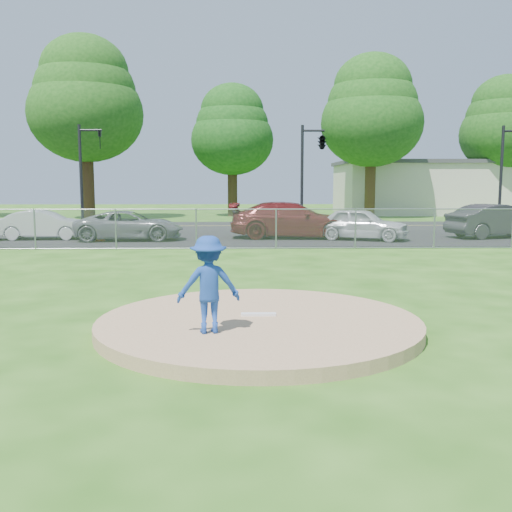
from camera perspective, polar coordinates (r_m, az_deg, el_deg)
The scene contains 21 objects.
ground at distance 19.50m, azimuth -0.57°, elevation 0.04°, with size 120.00×120.00×0.00m, color #245612.
pitchers_mound at distance 9.64m, azimuth 0.29°, elevation -6.82°, with size 5.40×5.40×0.20m, color tan.
pitching_rubber at distance 9.80m, azimuth 0.26°, elevation -5.85°, with size 0.60×0.15×0.04m, color white.
chain_link_fence at distance 21.41m, azimuth -0.65°, elevation 2.70°, with size 40.00×0.06×1.50m, color gray.
parking_lot at distance 25.96m, azimuth -0.78°, elevation 1.84°, with size 50.00×8.00×0.01m, color black.
street at distance 33.44m, azimuth -0.92°, elevation 3.05°, with size 60.00×7.00×0.01m, color black.
commercial_building at distance 50.07m, azimuth 17.70°, elevation 6.57°, with size 16.40×9.40×4.30m.
tree_left at distance 42.15m, azimuth -16.69°, elevation 14.84°, with size 7.84×7.84×12.53m.
tree_center at distance 43.54m, azimuth -2.40°, elevation 12.53°, with size 6.16×6.16×9.84m.
tree_right at distance 42.69m, azimuth 11.52°, elevation 14.09°, with size 7.28×7.28×11.63m.
tree_far_right at distance 48.98m, azimuth 23.62°, elevation 12.05°, with size 6.72×6.72×10.74m.
traffic_signal_left at distance 32.49m, azimuth -16.73°, elevation 8.55°, with size 1.28×0.20×5.60m.
traffic_signal_center at distance 31.71m, azimuth 6.43°, elevation 11.11°, with size 1.42×2.48×5.60m.
traffic_signal_right at distance 34.55m, azimuth 23.70°, elevation 8.15°, with size 1.28×0.20×5.60m.
pitcher at distance 8.61m, azimuth -4.76°, elevation -2.86°, with size 0.95×0.55×1.47m, color #1C419A.
traffic_cone at distance 25.24m, azimuth -15.33°, elevation 2.27°, with size 0.37×0.37×0.72m, color #EF540C.
parked_car_white at distance 26.84m, azimuth -20.46°, elevation 2.95°, with size 1.35×3.88×1.28m, color silver.
parked_car_gray at distance 25.35m, azimuth -12.54°, elevation 3.00°, with size 2.12×4.60×1.28m, color slate.
parked_car_darkred at distance 25.79m, azimuth 3.61°, elevation 3.61°, with size 2.27×5.59×1.62m, color maroon.
parked_car_pearl at distance 25.32m, azimuth 10.41°, elevation 3.19°, with size 1.65×4.10×1.40m, color silver.
parked_car_charcoal at distance 28.17m, azimuth 22.99°, elevation 3.25°, with size 1.61×4.60×1.52m, color #262729.
Camera 1 is at (-0.28, -9.35, 2.44)m, focal length 40.00 mm.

